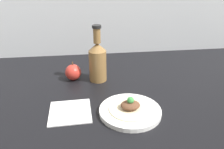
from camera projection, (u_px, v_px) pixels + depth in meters
ground_plane at (124, 100)px, 89.64cm from camera, size 180.00×110.00×4.00cm
plate at (130, 110)px, 77.56cm from camera, size 22.07×22.07×1.95cm
plated_food at (130, 106)px, 76.81cm from camera, size 15.19×15.19×4.93cm
cider_bottle at (98, 60)px, 97.95cm from camera, size 7.96×7.96×25.55cm
apple at (73, 72)px, 100.86cm from camera, size 7.39×7.39×8.81cm
napkin at (70, 111)px, 78.14cm from camera, size 15.23×15.61×0.80cm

